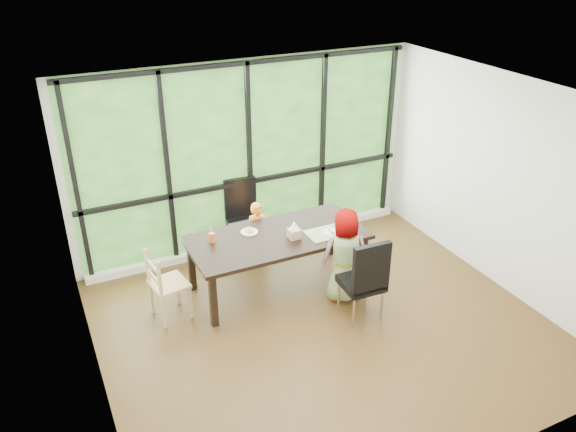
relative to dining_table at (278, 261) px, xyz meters
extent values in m
plane|color=black|center=(0.13, -1.00, -0.38)|extent=(5.00, 5.00, 0.00)
plane|color=silver|center=(0.13, 1.25, 0.98)|extent=(5.00, 0.00, 5.00)
cube|color=#22521A|center=(0.13, 1.23, 0.98)|extent=(4.80, 0.02, 2.65)
cube|color=silver|center=(0.13, 1.15, -0.33)|extent=(4.80, 0.12, 0.10)
cube|color=black|center=(0.00, 0.00, 0.00)|extent=(2.24, 1.06, 0.75)
cube|color=black|center=(-0.06, 0.99, 0.17)|extent=(0.51, 0.51, 1.08)
cube|color=black|center=(0.62, -1.00, 0.17)|extent=(0.48, 0.48, 1.08)
cube|color=tan|center=(-1.42, -0.02, 0.08)|extent=(0.46, 0.48, 0.90)
imported|color=orange|center=(0.00, 0.63, 0.09)|extent=(0.36, 0.27, 0.92)
imported|color=slate|center=(0.66, -0.59, 0.24)|extent=(0.68, 0.53, 1.22)
cube|color=tan|center=(0.57, -0.21, 0.38)|extent=(0.48, 0.35, 0.01)
cylinder|color=white|center=(-0.28, 0.23, 0.38)|extent=(0.22, 0.22, 0.01)
cylinder|color=white|center=(0.64, -0.22, 0.38)|extent=(0.21, 0.21, 0.01)
cylinder|color=orange|center=(-0.79, 0.21, 0.44)|extent=(0.08, 0.08, 0.12)
cylinder|color=#5CDB3C|center=(0.95, -0.27, 0.44)|extent=(0.08, 0.08, 0.13)
cylinder|color=white|center=(1.02, 0.06, 0.41)|extent=(0.08, 0.08, 0.08)
cube|color=tan|center=(0.17, -0.14, 0.44)|extent=(0.14, 0.14, 0.12)
cylinder|color=white|center=(-0.79, 0.21, 0.54)|extent=(0.01, 0.04, 0.20)
cylinder|color=pink|center=(0.95, -0.27, 0.55)|extent=(0.01, 0.04, 0.20)
cone|color=white|center=(0.17, -0.14, 0.55)|extent=(0.12, 0.12, 0.11)
camera|label=1|loc=(-2.59, -5.68, 3.83)|focal=35.57mm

